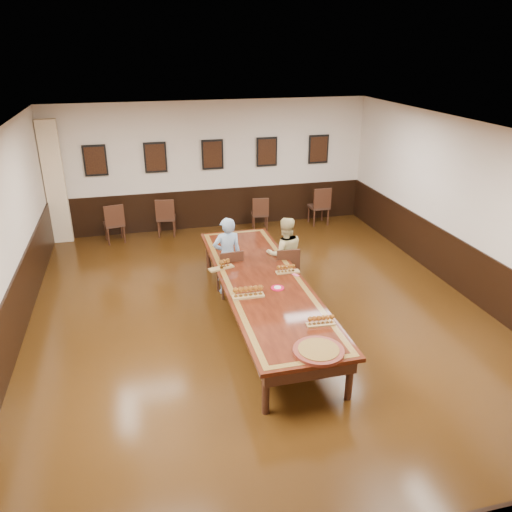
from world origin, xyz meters
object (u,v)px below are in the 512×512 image
object	(u,v)px
carved_platter	(319,351)
person_woman	(285,254)
person_man	(227,256)
spare_chair_c	(260,213)
chair_man	(229,272)
conference_table	(263,288)
spare_chair_b	(166,216)
spare_chair_d	(319,205)
chair_woman	(286,269)
spare_chair_a	(114,223)

from	to	relation	value
carved_platter	person_woman	bearing A→B (deg)	80.43
carved_platter	person_man	bearing A→B (deg)	98.97
person_woman	carved_platter	distance (m)	3.33
spare_chair_c	person_man	xyz separation A→B (m)	(-1.49, -3.30, 0.32)
chair_man	conference_table	distance (m)	1.16
spare_chair_b	spare_chair_d	size ratio (longest dim) A/B	0.96
spare_chair_b	spare_chair_d	distance (m)	3.99
chair_man	person_woman	distance (m)	1.12
chair_woman	carved_platter	bearing A→B (deg)	84.27
chair_man	person_woman	size ratio (longest dim) A/B	0.65
chair_man	person_man	xyz separation A→B (m)	(-0.01, 0.10, 0.28)
chair_man	spare_chair_b	size ratio (longest dim) A/B	0.98
spare_chair_d	carved_platter	distance (m)	7.20
chair_woman	person_man	xyz separation A→B (m)	(-1.09, 0.23, 0.29)
spare_chair_d	conference_table	bearing A→B (deg)	57.01
spare_chair_c	spare_chair_d	bearing A→B (deg)	-171.82
person_woman	conference_table	distance (m)	1.28
person_woman	conference_table	bearing A→B (deg)	60.32
person_man	carved_platter	size ratio (longest dim) A/B	2.19
chair_man	spare_chair_d	xyz separation A→B (m)	(3.09, 3.42, 0.03)
spare_chair_a	spare_chair_d	distance (m)	5.24
person_woman	conference_table	size ratio (longest dim) A/B	0.29
spare_chair_a	spare_chair_d	xyz separation A→B (m)	(5.24, 0.03, 0.02)
conference_table	carved_platter	world-z (taller)	carved_platter
spare_chair_a	person_woman	bearing A→B (deg)	122.70
spare_chair_b	person_man	world-z (taller)	person_man
person_woman	spare_chair_a	bearing A→B (deg)	-42.48
chair_woman	carved_platter	world-z (taller)	chair_woman
person_woman	spare_chair_c	bearing A→B (deg)	-92.54
spare_chair_c	chair_woman	bearing A→B (deg)	91.15
spare_chair_c	conference_table	size ratio (longest dim) A/B	0.18
person_woman	conference_table	world-z (taller)	person_woman
spare_chair_c	carved_platter	distance (m)	6.79
spare_chair_a	carved_platter	xyz separation A→B (m)	(2.68, -6.69, 0.29)
chair_woman	spare_chair_b	distance (m)	4.16
spare_chair_b	spare_chair_d	world-z (taller)	spare_chair_d
spare_chair_a	person_man	bearing A→B (deg)	112.31
carved_platter	spare_chair_b	bearing A→B (deg)	101.72
spare_chair_a	person_man	world-z (taller)	person_man
person_man	spare_chair_c	bearing A→B (deg)	-118.80
chair_woman	person_woman	distance (m)	0.28
person_man	person_woman	xyz separation A→B (m)	(1.09, -0.13, -0.02)
spare_chair_b	person_woman	bearing A→B (deg)	127.33
chair_woman	spare_chair_c	xyz separation A→B (m)	(0.40, 3.53, -0.03)
chair_man	spare_chair_b	xyz separation A→B (m)	(-0.89, 3.54, 0.01)
carved_platter	spare_chair_d	bearing A→B (deg)	69.16
chair_man	conference_table	size ratio (longest dim) A/B	0.19
person_man	chair_man	bearing A→B (deg)	90.00
spare_chair_a	carved_platter	world-z (taller)	spare_chair_a
spare_chair_a	spare_chair_c	bearing A→B (deg)	169.51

